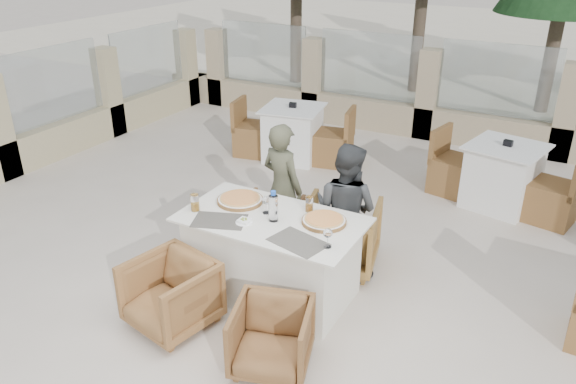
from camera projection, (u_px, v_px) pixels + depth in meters
The scene contains 23 objects.
ground at pixel (277, 287), 5.28m from camera, with size 80.00×80.00×0.00m, color beige.
sand_patch at pixel (513, 44), 16.40m from camera, with size 30.00×16.00×0.01m, color #F9ECCC.
perimeter_wall_far at pixel (428, 88), 8.75m from camera, with size 10.00×0.34×1.60m, color tan, non-canonical shape.
perimeter_wall_left at pixel (56, 101), 8.08m from camera, with size 0.34×7.00×1.60m, color tan, non-canonical shape.
dining_table at pixel (272, 256), 5.04m from camera, with size 1.60×0.90×0.77m, color silver, non-canonical shape.
placemat_near_left at pixel (219, 221), 4.83m from camera, with size 0.45×0.30×0.00m, color #514D46.
placemat_near_right at pixel (298, 242), 4.50m from camera, with size 0.45×0.30×0.00m, color #5A564D.
pizza_left at pixel (240, 199), 5.16m from camera, with size 0.42×0.42×0.06m, color #CC4F1B.
pizza_right at pixel (324, 220), 4.79m from camera, with size 0.39×0.39×0.05m, color #E05B1E.
water_bottle at pixel (273, 206), 4.78m from camera, with size 0.08×0.08×0.28m, color #AECCE5.
wine_glass_centre at pixel (266, 204), 4.93m from camera, with size 0.08×0.08×0.18m, color white, non-canonical shape.
wine_glass_corner at pixel (328, 237), 4.39m from camera, with size 0.08×0.08×0.18m, color white, non-canonical shape.
beer_glass_left at pixel (195, 203), 4.98m from camera, with size 0.08×0.08×0.15m, color orange.
beer_glass_right at pixel (309, 204), 4.97m from camera, with size 0.07×0.07×0.14m, color orange.
olive_dish at pixel (244, 221), 4.79m from camera, with size 0.11×0.11×0.04m, color white, non-canonical shape.
armchair_far_left at pixel (271, 224), 5.83m from camera, with size 0.59×0.60×0.55m, color brown.
armchair_far_right at pixel (341, 235), 5.50m from camera, with size 0.71×0.73×0.66m, color olive.
armchair_near_left at pixel (171, 294), 4.66m from camera, with size 0.64×0.66×0.60m, color olive.
armchair_near_right at pixel (272, 338), 4.21m from camera, with size 0.57×0.59×0.54m, color brown.
diner_left at pixel (282, 187), 5.68m from camera, with size 0.49×0.32×1.35m, color #50513B.
diner_right at pixel (346, 210), 5.25m from camera, with size 0.64×0.50×1.32m, color #373A3C.
bg_table_a at pixel (293, 133), 8.07m from camera, with size 1.64×0.82×0.77m, color white, non-canonical shape.
bg_table_b at pixel (502, 176), 6.67m from camera, with size 1.64×0.82×0.77m, color white, non-canonical shape.
Camera 1 is at (2.20, -3.81, 3.05)m, focal length 35.00 mm.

